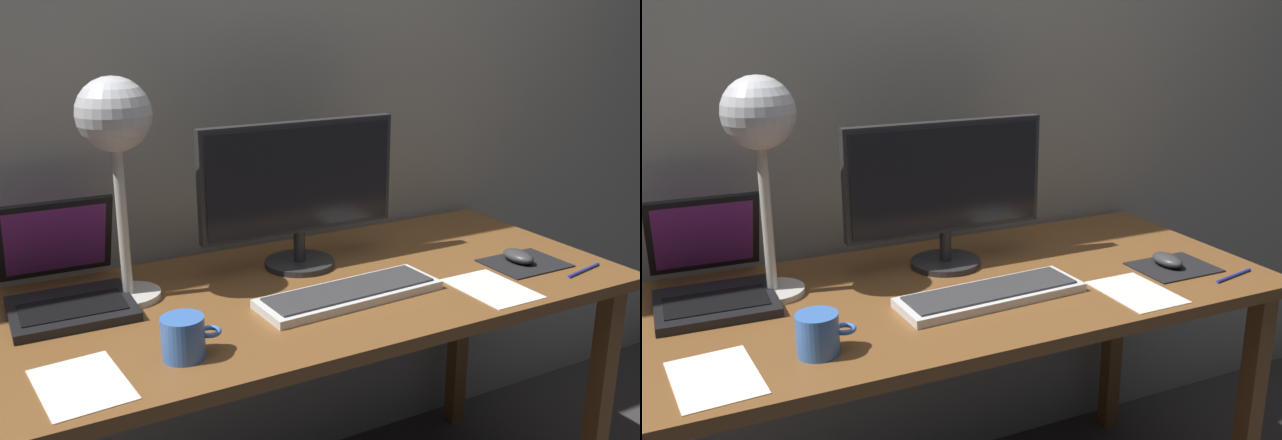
# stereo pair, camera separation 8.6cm
# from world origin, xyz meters

# --- Properties ---
(back_wall) EXTENTS (4.80, 0.06, 2.60)m
(back_wall) POSITION_xyz_m (0.00, 0.40, 1.30)
(back_wall) COLOR #9E998E
(back_wall) RESTS_ON ground
(desk) EXTENTS (1.60, 0.70, 0.74)m
(desk) POSITION_xyz_m (0.00, 0.00, 0.66)
(desk) COLOR brown
(desk) RESTS_ON ground
(monitor) EXTENTS (0.53, 0.18, 0.38)m
(monitor) POSITION_xyz_m (0.06, 0.14, 0.95)
(monitor) COLOR #28282B
(monitor) RESTS_ON desk
(keyboard_main) EXTENTS (0.45, 0.16, 0.03)m
(keyboard_main) POSITION_xyz_m (0.07, -0.11, 0.75)
(keyboard_main) COLOR silver
(keyboard_main) RESTS_ON desk
(laptop) EXTENTS (0.27, 0.35, 0.23)m
(laptop) POSITION_xyz_m (-0.51, 0.19, 0.80)
(laptop) COLOR black
(laptop) RESTS_ON desk
(desk_lamp) EXTENTS (0.16, 0.16, 0.51)m
(desk_lamp) POSITION_xyz_m (-0.38, 0.13, 1.13)
(desk_lamp) COLOR beige
(desk_lamp) RESTS_ON desk
(mousepad) EXTENTS (0.20, 0.16, 0.00)m
(mousepad) POSITION_xyz_m (0.58, -0.13, 0.74)
(mousepad) COLOR black
(mousepad) RESTS_ON desk
(mouse) EXTENTS (0.06, 0.10, 0.03)m
(mouse) POSITION_xyz_m (0.57, -0.12, 0.76)
(mouse) COLOR #38383A
(mouse) RESTS_ON mousepad
(coffee_mug) EXTENTS (0.12, 0.08, 0.08)m
(coffee_mug) POSITION_xyz_m (-0.36, -0.20, 0.78)
(coffee_mug) COLOR #3F72CC
(coffee_mug) RESTS_ON desk
(paper_sheet_near_mouse) EXTENTS (0.16, 0.22, 0.00)m
(paper_sheet_near_mouse) POSITION_xyz_m (-0.56, -0.22, 0.74)
(paper_sheet_near_mouse) COLOR white
(paper_sheet_near_mouse) RESTS_ON desk
(paper_sheet_by_keyboard) EXTENTS (0.15, 0.21, 0.00)m
(paper_sheet_by_keyboard) POSITION_xyz_m (0.39, -0.22, 0.74)
(paper_sheet_by_keyboard) COLOR white
(paper_sheet_by_keyboard) RESTS_ON desk
(pen) EXTENTS (0.14, 0.04, 0.01)m
(pen) POSITION_xyz_m (0.67, -0.25, 0.74)
(pen) COLOR #2633A5
(pen) RESTS_ON desk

